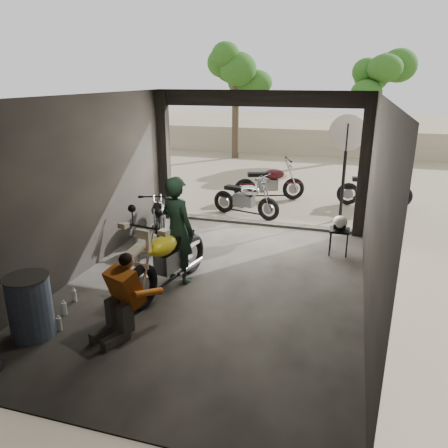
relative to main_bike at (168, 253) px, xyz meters
The scene contains 16 objects.
ground 1.03m from the main_bike, 24.50° to the left, with size 80.00×80.00×0.00m, color #7A6D56.
garage 1.28m from the main_bike, 50.72° to the left, with size 7.00×7.13×3.20m.
boundary_wall 14.34m from the main_bike, 87.15° to the left, with size 18.00×0.30×1.20m, color gray.
tree_left 13.44m from the main_bike, 100.11° to the left, with size 2.20×2.20×5.60m.
tree_right 15.03m from the main_bike, 76.22° to the left, with size 2.20×2.20×5.00m.
main_bike is the anchor object (origin of this frame).
left_bike 2.46m from the main_bike, 117.95° to the left, with size 0.71×1.72×1.16m, color black, non-canonical shape.
outside_bike_a 4.41m from the main_bike, 86.56° to the left, with size 0.69×1.68×1.13m, color black, non-canonical shape.
outside_bike_b 6.19m from the main_bike, 84.86° to the left, with size 0.75×1.82×1.23m, color #400F14, non-canonical shape.
outside_bike_c 7.25m from the main_bike, 61.08° to the left, with size 0.73×1.78×1.20m, color black, non-canonical shape.
rider 0.45m from the main_bike, 83.63° to the left, with size 0.70×0.46×1.92m, color black.
mechanic 1.54m from the main_bike, 93.07° to the right, with size 0.59×0.81×1.17m, color orange, non-canonical shape.
stool 3.64m from the main_bike, 41.69° to the left, with size 0.40×0.40×0.55m.
helmet 3.64m from the main_bike, 42.01° to the left, with size 0.29×0.31×0.28m, color white.
oil_drum 2.27m from the main_bike, 123.65° to the right, with size 0.59×0.59×0.91m, color #4A5D7C.
sign_post 5.59m from the main_bike, 60.93° to the left, with size 0.88×0.08×2.65m.
Camera 1 is at (2.11, -6.56, 3.48)m, focal length 35.00 mm.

